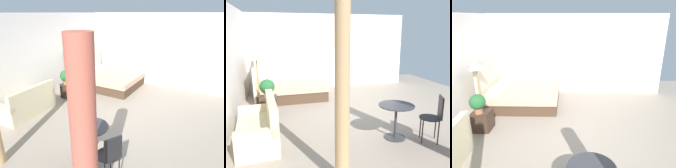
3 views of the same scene
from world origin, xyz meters
TOP-DOWN VIEW (x-y plane):
  - ground_plane at (0.00, 0.00)m, footprint 9.09×9.01m
  - wall_back at (0.00, 3.00)m, footprint 9.09×0.12m
  - wall_right at (3.04, 0.00)m, footprint 0.12×6.01m
  - bed at (1.89, 1.64)m, footprint 1.93×2.22m
  - couch at (-1.23, 2.35)m, footprint 1.57×0.83m
  - nightstand at (0.28, 2.21)m, footprint 0.42×0.41m
  - potted_plant at (0.18, 2.22)m, footprint 0.36×0.36m
  - floor_lamp at (0.81, 2.46)m, footprint 0.35×0.35m
  - balcony_table at (-1.74, -0.25)m, footprint 0.69×0.69m
  - cafe_chair_near_window at (-2.07, -0.90)m, footprint 0.54×0.54m
  - curtain_left at (-2.79, -0.98)m, footprint 0.32×0.32m

SIDE VIEW (x-z plane):
  - ground_plane at x=0.00m, z-range -0.02..0.00m
  - nightstand at x=0.28m, z-range 0.00..0.49m
  - couch at x=-1.23m, z-range -0.14..0.72m
  - bed at x=1.89m, z-range -0.37..0.95m
  - balcony_table at x=-1.74m, z-range 0.14..0.83m
  - cafe_chair_near_window at x=-2.07m, z-range 0.10..1.01m
  - potted_plant at x=0.18m, z-range 0.52..0.99m
  - curtain_left at x=-2.79m, z-range 0.00..2.57m
  - wall_back at x=0.00m, z-range 0.00..2.73m
  - wall_right at x=3.04m, z-range 0.00..2.73m
  - floor_lamp at x=0.81m, z-range 0.58..2.19m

